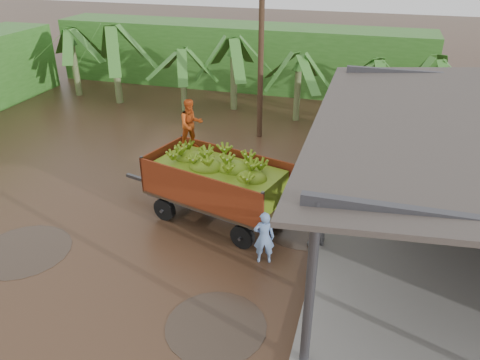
{
  "coord_description": "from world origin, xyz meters",
  "views": [
    {
      "loc": [
        5.98,
        -10.84,
        8.07
      ],
      "look_at": [
        2.29,
        1.74,
        1.24
      ],
      "focal_mm": 35.0,
      "sensor_mm": 36.0,
      "label": 1
    }
  ],
  "objects_px": {
    "man_grey": "(319,219)",
    "utility_pole": "(261,48)",
    "banana_trailer": "(217,181)",
    "man_blue": "(264,237)"
  },
  "relations": [
    {
      "from": "man_grey",
      "to": "utility_pole",
      "type": "height_order",
      "value": "utility_pole"
    },
    {
      "from": "banana_trailer",
      "to": "man_grey",
      "type": "distance_m",
      "value": 3.37
    },
    {
      "from": "man_blue",
      "to": "man_grey",
      "type": "height_order",
      "value": "man_grey"
    },
    {
      "from": "man_grey",
      "to": "man_blue",
      "type": "bearing_deg",
      "value": 6.29
    },
    {
      "from": "banana_trailer",
      "to": "man_grey",
      "type": "relative_size",
      "value": 3.15
    },
    {
      "from": "man_grey",
      "to": "banana_trailer",
      "type": "bearing_deg",
      "value": -44.39
    },
    {
      "from": "man_blue",
      "to": "man_grey",
      "type": "xyz_separation_m",
      "value": [
        1.34,
        1.08,
        0.19
      ]
    },
    {
      "from": "banana_trailer",
      "to": "utility_pole",
      "type": "xyz_separation_m",
      "value": [
        -0.46,
        7.17,
        2.62
      ]
    },
    {
      "from": "man_blue",
      "to": "utility_pole",
      "type": "height_order",
      "value": "utility_pole"
    },
    {
      "from": "banana_trailer",
      "to": "man_grey",
      "type": "bearing_deg",
      "value": 3.53
    }
  ]
}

